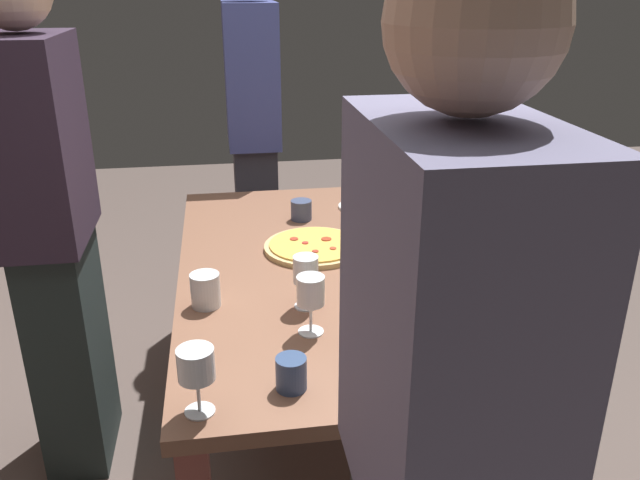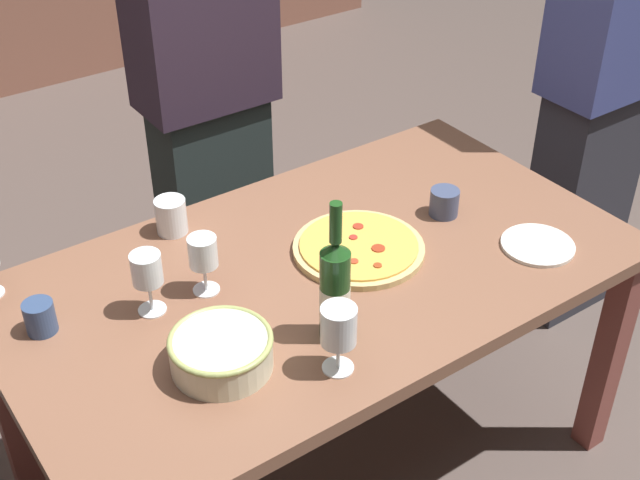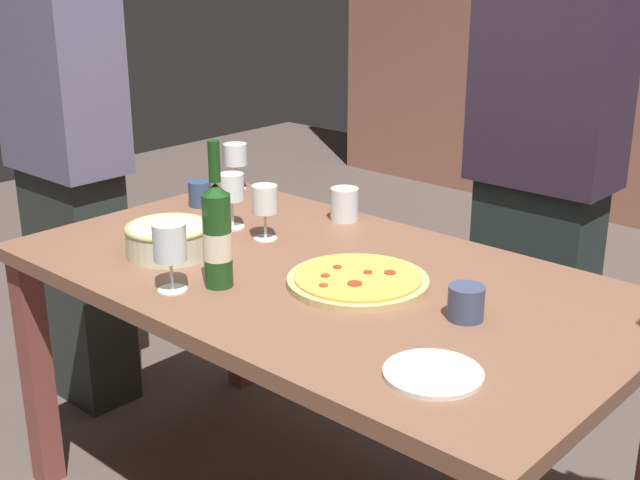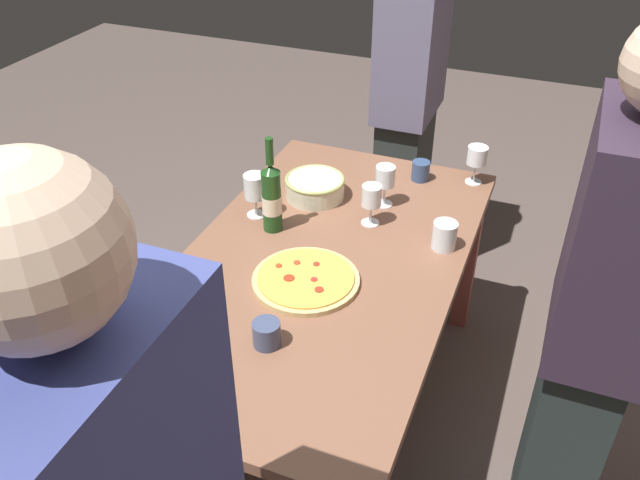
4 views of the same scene
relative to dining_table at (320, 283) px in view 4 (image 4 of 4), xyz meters
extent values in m
plane|color=brown|center=(0.00, 0.00, -0.66)|extent=(8.00, 8.00, 0.00)
cube|color=brown|center=(0.00, 0.00, 0.07)|extent=(1.60, 0.90, 0.04)
cube|color=brown|center=(-0.74, -0.40, -0.30)|extent=(0.07, 0.07, 0.71)
cube|color=brown|center=(0.74, -0.40, -0.30)|extent=(0.07, 0.07, 0.71)
cube|color=brown|center=(-0.74, 0.40, -0.30)|extent=(0.07, 0.07, 0.71)
cylinder|color=tan|center=(0.12, 0.00, 0.10)|extent=(0.34, 0.34, 0.02)
cylinder|color=#EBAC47|center=(0.12, 0.00, 0.11)|extent=(0.31, 0.31, 0.01)
cylinder|color=#9B3D1A|center=(0.10, -0.10, 0.12)|extent=(0.02, 0.02, 0.00)
cylinder|color=#A2311E|center=(0.17, 0.06, 0.12)|extent=(0.03, 0.03, 0.00)
cylinder|color=#B12F24|center=(0.13, 0.03, 0.12)|extent=(0.02, 0.02, 0.00)
cylinder|color=#9E3121|center=(0.05, 0.01, 0.12)|extent=(0.02, 0.02, 0.00)
cylinder|color=#9C3219|center=(0.15, -0.05, 0.12)|extent=(0.03, 0.03, 0.00)
cylinder|color=#AC3D22|center=(0.07, -0.05, 0.12)|extent=(0.02, 0.02, 0.00)
cylinder|color=beige|center=(-0.38, -0.17, 0.13)|extent=(0.22, 0.22, 0.08)
torus|color=#A2AD61|center=(-0.38, -0.17, 0.17)|extent=(0.23, 0.23, 0.01)
cylinder|color=#1B461A|center=(-0.12, -0.23, 0.21)|extent=(0.07, 0.07, 0.23)
cone|color=#1B461A|center=(-0.12, -0.23, 0.33)|extent=(0.07, 0.07, 0.03)
cylinder|color=#1B461A|center=(-0.12, -0.23, 0.40)|extent=(0.03, 0.03, 0.10)
cylinder|color=#EDE2C5|center=(-0.12, -0.23, 0.20)|extent=(0.07, 0.07, 0.07)
cylinder|color=white|center=(-0.42, 0.09, 0.09)|extent=(0.07, 0.07, 0.00)
cylinder|color=white|center=(-0.42, 0.09, 0.14)|extent=(0.01, 0.01, 0.08)
cylinder|color=white|center=(-0.42, 0.09, 0.22)|extent=(0.07, 0.07, 0.08)
cylinder|color=white|center=(-0.28, 0.08, 0.09)|extent=(0.07, 0.07, 0.00)
cylinder|color=white|center=(-0.28, 0.08, 0.13)|extent=(0.01, 0.01, 0.07)
cylinder|color=white|center=(-0.28, 0.08, 0.21)|extent=(0.07, 0.07, 0.08)
cylinder|color=maroon|center=(-0.28, 0.08, 0.19)|extent=(0.06, 0.06, 0.04)
cylinder|color=white|center=(-0.18, -0.32, 0.09)|extent=(0.07, 0.07, 0.00)
cylinder|color=white|center=(-0.18, -0.32, 0.13)|extent=(0.01, 0.01, 0.07)
cylinder|color=white|center=(-0.18, -0.32, 0.21)|extent=(0.08, 0.08, 0.09)
cylinder|color=maroon|center=(-0.18, -0.32, 0.19)|extent=(0.07, 0.07, 0.03)
cylinder|color=white|center=(-0.71, 0.37, 0.09)|extent=(0.07, 0.07, 0.00)
cylinder|color=white|center=(-0.71, 0.37, 0.14)|extent=(0.01, 0.01, 0.08)
cylinder|color=white|center=(-0.71, 0.37, 0.21)|extent=(0.08, 0.08, 0.07)
cylinder|color=maroon|center=(-0.71, 0.37, 0.19)|extent=(0.07, 0.07, 0.03)
cylinder|color=white|center=(-0.23, 0.36, 0.14)|extent=(0.08, 0.08, 0.10)
cylinder|color=#3F4A6A|center=(0.42, 0.01, 0.13)|extent=(0.08, 0.08, 0.08)
cylinder|color=#324870|center=(-0.66, 0.17, 0.13)|extent=(0.07, 0.07, 0.08)
cylinder|color=white|center=(0.52, -0.25, 0.10)|extent=(0.19, 0.19, 0.01)
cube|color=#2D322F|center=(-1.11, -0.01, -0.24)|extent=(0.35, 0.20, 0.82)
cube|color=slate|center=(-1.11, -0.01, 0.48)|extent=(0.41, 0.24, 0.62)
sphere|color=beige|center=(1.21, 0.14, 0.98)|extent=(0.23, 0.23, 0.23)
cube|color=#232D2C|center=(0.15, 0.85, -0.24)|extent=(0.36, 0.20, 0.84)
cube|color=#312436|center=(0.15, 0.85, 0.49)|extent=(0.43, 0.24, 0.63)
camera|label=1|loc=(-1.87, 0.29, 0.95)|focal=36.06mm
camera|label=2|loc=(-0.99, -1.40, 1.37)|focal=47.67mm
camera|label=3|loc=(1.30, -1.44, 0.86)|focal=46.94mm
camera|label=4|loc=(1.65, 0.65, 1.40)|focal=37.26mm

